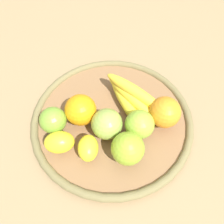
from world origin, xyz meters
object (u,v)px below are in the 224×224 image
banana_bunch (131,98)px  apple_0 (128,148)px  apple_3 (53,120)px  apple_1 (140,124)px  orange_0 (81,110)px  apple_2 (107,124)px  lemon_0 (88,148)px  orange_1 (165,112)px  lemon_1 (59,142)px

banana_bunch → apple_0: apple_0 is taller
apple_3 → apple_0: (-0.17, -0.09, 0.01)m
apple_1 → banana_bunch: bearing=-28.4°
orange_0 → apple_2: orange_0 is taller
lemon_0 → apple_2: bearing=-76.6°
lemon_0 → orange_0: bearing=-25.5°
orange_1 → lemon_0: bearing=76.4°
lemon_0 → apple_0: apple_0 is taller
banana_bunch → apple_3: bearing=70.7°
apple_2 → orange_1: size_ratio=0.96×
lemon_1 → apple_3: 0.06m
lemon_1 → apple_0: 0.16m
lemon_1 → orange_1: orange_1 is taller
apple_2 → apple_3: size_ratio=1.14×
apple_1 → apple_0: apple_0 is taller
orange_0 → lemon_0: 0.10m
lemon_1 → apple_1: (-0.09, -0.18, 0.01)m
lemon_0 → apple_3: size_ratio=0.97×
orange_0 → banana_bunch: orange_0 is taller
banana_bunch → apple_3: (0.07, 0.20, 0.00)m
banana_bunch → lemon_1: 0.22m
banana_bunch → orange_1: orange_1 is taller
apple_2 → apple_0: (-0.08, 0.00, 0.00)m
apple_1 → lemon_0: bearing=75.6°
apple_0 → orange_0: bearing=8.6°
lemon_1 → apple_3: (0.06, -0.02, 0.01)m
lemon_1 → lemon_0: size_ratio=1.09×
orange_1 → banana_bunch: bearing=18.3°
apple_2 → apple_0: same height
apple_3 → apple_2: bearing=-135.0°
banana_bunch → orange_1: 0.10m
apple_1 → lemon_0: (0.03, 0.13, -0.01)m
apple_2 → banana_bunch: size_ratio=0.41×
banana_bunch → apple_2: bearing=104.0°
lemon_0 → banana_bunch: bearing=-76.3°
orange_0 → apple_3: bearing=72.2°
apple_1 → lemon_0: 0.14m
apple_1 → apple_3: size_ratio=1.08×
orange_0 → apple_2: 0.08m
orange_0 → orange_1: size_ratio=1.00×
orange_0 → apple_0: orange_0 is taller
orange_0 → apple_2: size_ratio=1.04×
apple_2 → lemon_0: 0.07m
orange_1 → apple_0: (-0.01, 0.14, -0.00)m
apple_1 → apple_2: bearing=51.0°
lemon_1 → apple_1: size_ratio=0.98×
orange_1 → orange_0: bearing=49.1°
lemon_1 → apple_1: apple_1 is taller
banana_bunch → lemon_0: 0.18m
orange_0 → apple_3: (0.02, 0.07, -0.01)m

